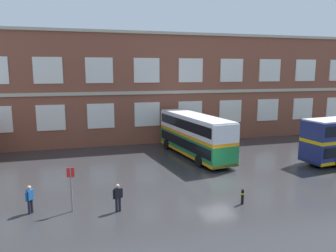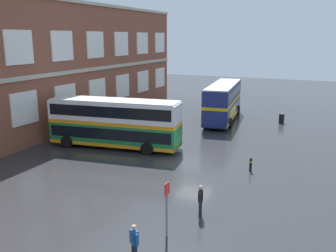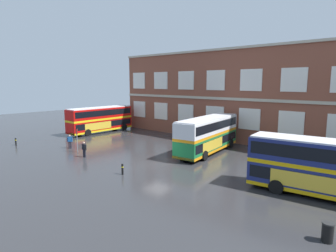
# 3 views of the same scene
# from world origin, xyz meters

# --- Properties ---
(ground_plane) EXTENTS (120.00, 120.00, 0.00)m
(ground_plane) POSITION_xyz_m (0.00, 2.00, 0.00)
(ground_plane) COLOR #2B2B2D
(brick_terminal_building) EXTENTS (46.10, 8.19, 12.50)m
(brick_terminal_building) POSITION_xyz_m (2.67, 17.98, 6.10)
(brick_terminal_building) COLOR brown
(brick_terminal_building) RESTS_ON ground
(double_decker_middle) EXTENTS (4.06, 11.25, 4.07)m
(double_decker_middle) POSITION_xyz_m (0.85, 7.43, 2.15)
(double_decker_middle) COLOR #197038
(double_decker_middle) RESTS_ON ground
(waiting_passenger) EXTENTS (0.64, 0.33, 1.70)m
(waiting_passenger) POSITION_xyz_m (-7.84, -3.25, 0.93)
(waiting_passenger) COLOR black
(waiting_passenger) RESTS_ON ground
(second_passenger) EXTENTS (0.46, 0.57, 1.70)m
(second_passenger) POSITION_xyz_m (-12.82, -2.14, 0.93)
(second_passenger) COLOR black
(second_passenger) RESTS_ON ground
(bus_stand_flag) EXTENTS (0.44, 0.10, 2.70)m
(bus_stand_flag) POSITION_xyz_m (-10.47, -2.53, 1.64)
(bus_stand_flag) COLOR slate
(bus_stand_flag) RESTS_ON ground
(safety_bollard_west) EXTENTS (0.19, 0.19, 0.95)m
(safety_bollard_west) POSITION_xyz_m (-0.19, -4.23, 0.49)
(safety_bollard_west) COLOR black
(safety_bollard_west) RESTS_ON ground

